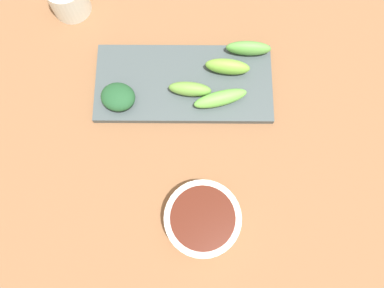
% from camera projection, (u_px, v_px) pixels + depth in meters
% --- Properties ---
extents(tabletop, '(2.10, 2.10, 0.02)m').
position_uv_depth(tabletop, '(202.00, 144.00, 0.61)').
color(tabletop, brown).
rests_on(tabletop, ground).
extents(sauce_bowl, '(0.11, 0.11, 0.04)m').
position_uv_depth(sauce_bowl, '(201.00, 219.00, 0.55)').
color(sauce_bowl, silver).
rests_on(sauce_bowl, tabletop).
extents(serving_plate, '(0.13, 0.29, 0.01)m').
position_uv_depth(serving_plate, '(184.00, 83.00, 0.63)').
color(serving_plate, '#434E51').
rests_on(serving_plate, tabletop).
extents(broccoli_stalk_0, '(0.02, 0.07, 0.03)m').
position_uv_depth(broccoli_stalk_0, '(248.00, 48.00, 0.62)').
color(broccoli_stalk_0, '#5FA446').
rests_on(broccoli_stalk_0, serving_plate).
extents(broccoli_stalk_1, '(0.03, 0.07, 0.03)m').
position_uv_depth(broccoli_stalk_1, '(190.00, 89.00, 0.60)').
color(broccoli_stalk_1, '#6BA140').
rests_on(broccoli_stalk_1, serving_plate).
extents(broccoli_stalk_2, '(0.05, 0.09, 0.02)m').
position_uv_depth(broccoli_stalk_2, '(220.00, 98.00, 0.60)').
color(broccoli_stalk_2, '#69BB48').
rests_on(broccoli_stalk_2, serving_plate).
extents(broccoli_leafy_3, '(0.06, 0.06, 0.03)m').
position_uv_depth(broccoli_leafy_3, '(118.00, 97.00, 0.60)').
color(broccoli_leafy_3, '#21512B').
rests_on(broccoli_leafy_3, serving_plate).
extents(broccoli_stalk_4, '(0.03, 0.07, 0.03)m').
position_uv_depth(broccoli_stalk_4, '(227.00, 67.00, 0.61)').
color(broccoli_stalk_4, '#79B83E').
rests_on(broccoli_stalk_4, serving_plate).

